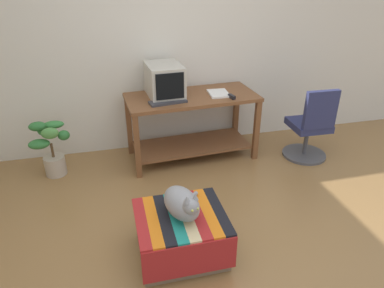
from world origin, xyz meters
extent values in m
plane|color=olive|center=(0.00, 0.00, 0.00)|extent=(14.00, 14.00, 0.00)
cube|color=silver|center=(0.00, 2.05, 1.30)|extent=(8.00, 0.10, 2.60)
cube|color=brown|center=(-0.52, 1.26, 0.37)|extent=(0.06, 0.06, 0.73)
cube|color=brown|center=(0.87, 1.35, 0.37)|extent=(0.06, 0.06, 0.73)
cube|color=brown|center=(0.83, 1.94, 0.37)|extent=(0.06, 0.06, 0.73)
cube|color=brown|center=(-0.56, 1.85, 0.37)|extent=(0.06, 0.06, 0.73)
cube|color=brown|center=(0.15, 1.60, 0.15)|extent=(1.39, 0.65, 0.02)
cube|color=brown|center=(0.15, 1.60, 0.75)|extent=(1.51, 0.76, 0.04)
cube|color=#BCB7A8|center=(-0.14, 1.67, 0.78)|extent=(0.28, 0.36, 0.02)
cube|color=#BCB7A8|center=(-0.14, 1.67, 0.95)|extent=(0.40, 0.52, 0.36)
cube|color=black|center=(-0.13, 1.41, 0.96)|extent=(0.30, 0.03, 0.28)
cube|color=#333338|center=(-0.15, 1.43, 0.78)|extent=(0.42, 0.21, 0.02)
cube|color=white|center=(0.46, 1.57, 0.78)|extent=(0.23, 0.30, 0.02)
cube|color=#7A664C|center=(-0.32, 0.03, 0.18)|extent=(0.66, 0.57, 0.36)
cube|color=#AD2323|center=(-0.32, -0.28, 0.22)|extent=(0.69, 0.01, 0.29)
cube|color=#AD2323|center=(-0.62, 0.03, 0.37)|extent=(0.09, 0.62, 0.02)
cube|color=orange|center=(-0.54, 0.03, 0.37)|extent=(0.09, 0.62, 0.02)
cube|color=black|center=(-0.45, 0.03, 0.37)|extent=(0.09, 0.62, 0.02)
cube|color=#1E897A|center=(-0.36, 0.03, 0.37)|extent=(0.09, 0.62, 0.02)
cube|color=beige|center=(-0.28, 0.03, 0.37)|extent=(0.09, 0.62, 0.02)
cube|color=#AD2323|center=(-0.19, 0.03, 0.37)|extent=(0.09, 0.62, 0.02)
cube|color=orange|center=(-0.10, 0.03, 0.37)|extent=(0.09, 0.62, 0.02)
cube|color=black|center=(-0.02, 0.03, 0.37)|extent=(0.09, 0.62, 0.02)
ellipsoid|color=gray|center=(-0.31, 0.03, 0.49)|extent=(0.33, 0.43, 0.22)
sphere|color=gray|center=(-0.27, -0.10, 0.55)|extent=(0.13, 0.13, 0.13)
cylinder|color=gray|center=(-0.25, 0.16, 0.40)|extent=(0.25, 0.23, 0.04)
cone|color=gray|center=(-0.30, -0.11, 0.62)|extent=(0.05, 0.05, 0.06)
cone|color=gray|center=(-0.24, -0.09, 0.62)|extent=(0.05, 0.05, 0.06)
sphere|color=#C6D151|center=(-0.28, -0.16, 0.56)|extent=(0.02, 0.02, 0.02)
sphere|color=#C6D151|center=(-0.24, -0.15, 0.56)|extent=(0.02, 0.02, 0.02)
cylinder|color=#B7A893|center=(-1.42, 1.55, 0.11)|extent=(0.22, 0.22, 0.22)
cylinder|color=brown|center=(-1.42, 1.55, 0.30)|extent=(0.03, 0.03, 0.16)
ellipsoid|color=#2D7033|center=(-1.27, 1.51, 0.48)|extent=(0.12, 0.12, 0.11)
ellipsoid|color=#38843D|center=(-1.37, 1.61, 0.57)|extent=(0.22, 0.12, 0.08)
ellipsoid|color=#38843D|center=(-1.48, 1.62, 0.51)|extent=(0.13, 0.12, 0.12)
ellipsoid|color=#2D7033|center=(-1.51, 1.55, 0.59)|extent=(0.18, 0.12, 0.10)
ellipsoid|color=#2D7033|center=(-1.51, 1.45, 0.44)|extent=(0.21, 0.15, 0.10)
ellipsoid|color=#4C8E42|center=(-1.39, 1.43, 0.55)|extent=(0.17, 0.09, 0.12)
cylinder|color=#4C4C51|center=(1.49, 1.27, 0.01)|extent=(0.52, 0.52, 0.03)
cylinder|color=#4C4C51|center=(1.49, 1.27, 0.20)|extent=(0.05, 0.05, 0.34)
cube|color=navy|center=(1.49, 1.27, 0.41)|extent=(0.43, 0.43, 0.08)
cube|color=navy|center=(1.49, 1.08, 0.67)|extent=(0.38, 0.07, 0.44)
cube|color=black|center=(0.56, 1.40, 0.79)|extent=(0.06, 0.12, 0.04)
camera|label=1|loc=(-0.76, -2.09, 2.10)|focal=33.03mm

